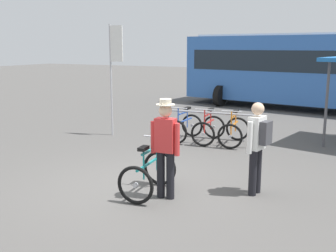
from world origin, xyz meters
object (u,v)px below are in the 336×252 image
Objects in this scene: racked_bike_orange at (234,131)px; banner_flag at (114,59)px; pedestrian_with_backpack at (257,143)px; racked_bike_blue at (184,127)px; bus_distant at (306,67)px; person_with_featured_bike at (165,145)px; racked_bike_red at (209,129)px; featured_bicycle at (151,166)px.

racked_bike_orange is 0.36× the size of banner_flag.
pedestrian_with_backpack is at bearing -29.89° from banner_flag.
racked_bike_blue is 0.11× the size of bus_distant.
person_with_featured_bike is 1.61m from pedestrian_with_backpack.
racked_bike_red is 1.00× the size of racked_bike_orange.
racked_bike_orange is at bearing 5.08° from racked_bike_blue.
featured_bicycle is at bearing -94.03° from bus_distant.
racked_bike_orange is 0.67× the size of person_with_featured_bike.
featured_bicycle is at bearing -92.71° from racked_bike_orange.
pedestrian_with_backpack is 5.84m from banner_flag.
racked_bike_orange is 3.70m from pedestrian_with_backpack.
pedestrian_with_backpack reaches higher than racked_bike_orange.
person_with_featured_bike reaches higher than racked_bike_red.
bus_distant reaches higher than racked_bike_red.
person_with_featured_bike is at bearing -87.67° from racked_bike_orange.
racked_bike_red is at bearing 8.96° from banner_flag.
featured_bicycle is at bearing -47.94° from banner_flag.
racked_bike_blue is 1.40m from racked_bike_orange.
racked_bike_blue is 4.36m from pedestrian_with_backpack.
pedestrian_with_backpack is at bearing 23.86° from featured_bicycle.
racked_bike_red is at bearing 97.14° from featured_bicycle.
person_with_featured_bike is (0.17, -4.23, 0.58)m from racked_bike_orange.
racked_bike_red is 3.99m from pedestrian_with_backpack.
bus_distant reaches higher than racked_bike_orange.
racked_bike_blue is 4.14m from featured_bicycle.
racked_bike_blue is at bearing -174.92° from racked_bike_red.
featured_bicycle is 11.46m from bus_distant.
person_with_featured_bike is (0.36, -0.14, 0.46)m from featured_bicycle.
racked_bike_blue is 4.43m from person_with_featured_bike.
pedestrian_with_backpack is at bearing -47.89° from racked_bike_blue.
person_with_featured_bike is at bearing -46.00° from banner_flag.
racked_bike_blue is 0.70m from racked_bike_red.
featured_bicycle is (1.20, -3.96, 0.12)m from racked_bike_blue.
racked_bike_orange is at bearing 114.32° from pedestrian_with_backpack.
featured_bicycle is 1.91m from pedestrian_with_backpack.
racked_bike_blue is 0.96× the size of racked_bike_red.
racked_bike_red is at bearing 101.79° from person_with_featured_bike.
racked_bike_blue is at bearing -174.92° from racked_bike_orange.
bus_distant reaches higher than racked_bike_blue.
racked_bike_blue is at bearing 106.87° from featured_bicycle.
person_with_featured_bike is at bearing -21.28° from featured_bicycle.
racked_bike_blue is at bearing -105.14° from bus_distant.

